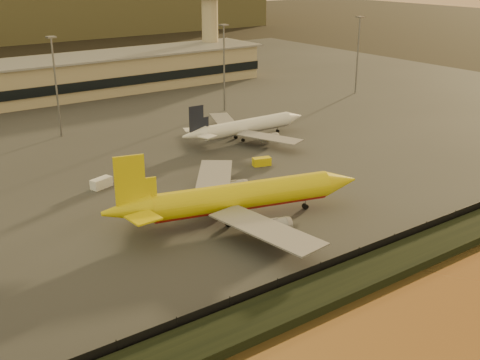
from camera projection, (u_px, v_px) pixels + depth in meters
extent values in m
plane|color=black|center=(293.00, 236.00, 100.66)|extent=(900.00, 900.00, 0.00)
cube|color=black|center=(369.00, 272.00, 87.53)|extent=(320.00, 7.00, 1.40)
cube|color=#2D2D2D|center=(76.00, 119.00, 172.63)|extent=(320.00, 220.00, 0.20)
cube|color=black|center=(349.00, 258.00, 90.35)|extent=(300.00, 0.05, 2.20)
cube|color=tan|center=(39.00, 81.00, 193.24)|extent=(160.00, 22.00, 12.00)
cube|color=black|center=(52.00, 90.00, 185.10)|extent=(160.00, 0.60, 3.00)
cube|color=gray|center=(37.00, 62.00, 191.04)|extent=(164.00, 24.00, 0.60)
cylinder|color=tan|center=(210.00, 35.00, 233.22)|extent=(6.40, 6.40, 30.00)
cylinder|color=slate|center=(56.00, 88.00, 151.35)|extent=(0.50, 0.50, 25.00)
cube|color=slate|center=(51.00, 37.00, 146.92)|extent=(2.20, 2.20, 0.40)
cylinder|color=slate|center=(224.00, 69.00, 177.39)|extent=(0.50, 0.50, 25.00)
cube|color=slate|center=(224.00, 25.00, 172.96)|extent=(2.20, 2.20, 0.40)
cylinder|color=slate|center=(358.00, 56.00, 200.40)|extent=(0.50, 0.50, 25.00)
cube|color=slate|center=(360.00, 17.00, 195.97)|extent=(2.20, 2.20, 0.40)
cylinder|color=#DAC40B|center=(242.00, 196.00, 105.01)|extent=(32.71, 12.87, 4.71)
cylinder|color=#AF130A|center=(242.00, 200.00, 105.30)|extent=(31.57, 11.64, 3.67)
cone|color=#DAC40B|center=(340.00, 181.00, 111.62)|extent=(7.33, 6.17, 4.71)
cone|color=#DAC40B|center=(126.00, 210.00, 97.98)|extent=(9.08, 6.63, 4.71)
cube|color=#DAC40B|center=(130.00, 180.00, 96.48)|extent=(4.91, 1.64, 8.24)
cube|color=#DAC40B|center=(131.00, 197.00, 102.58)|extent=(6.23, 6.21, 0.28)
cube|color=#DAC40B|center=(143.00, 218.00, 94.36)|extent=(4.77, 4.72, 0.28)
cube|color=gray|center=(214.00, 178.00, 115.95)|extent=(17.27, 20.11, 0.28)
cylinder|color=gray|center=(231.00, 188.00, 114.50)|extent=(5.91, 3.89, 2.59)
cube|color=gray|center=(266.00, 229.00, 94.04)|extent=(8.84, 21.00, 0.28)
cylinder|color=gray|center=(271.00, 227.00, 97.93)|extent=(5.91, 3.89, 2.59)
cylinder|color=black|center=(305.00, 206.00, 110.62)|extent=(1.21, 1.06, 1.04)
cylinder|color=slate|center=(305.00, 204.00, 110.43)|extent=(0.18, 0.18, 2.12)
cylinder|color=black|center=(228.00, 224.00, 103.39)|extent=(1.21, 1.06, 1.04)
cylinder|color=slate|center=(228.00, 221.00, 103.20)|extent=(0.18, 0.18, 2.12)
cylinder|color=black|center=(220.00, 215.00, 107.09)|extent=(1.21, 1.06, 1.04)
cylinder|color=slate|center=(220.00, 212.00, 106.90)|extent=(0.18, 0.18, 2.12)
cylinder|color=white|center=(248.00, 126.00, 152.57)|extent=(25.57, 3.79, 3.55)
cylinder|color=gray|center=(248.00, 128.00, 152.78)|extent=(24.85, 3.00, 2.77)
cone|color=white|center=(294.00, 117.00, 160.86)|extent=(5.00, 3.59, 3.55)
cone|color=white|center=(194.00, 135.00, 143.79)|extent=(6.42, 3.61, 3.55)
cube|color=black|center=(196.00, 119.00, 142.82)|extent=(3.90, 0.32, 6.21)
cube|color=white|center=(192.00, 130.00, 147.18)|extent=(4.43, 4.32, 0.21)
cube|color=white|center=(207.00, 136.00, 141.76)|extent=(4.39, 4.28, 0.21)
cube|color=gray|center=(224.00, 120.00, 159.84)|extent=(10.71, 16.65, 0.21)
cylinder|color=gray|center=(235.00, 125.00, 159.32)|extent=(4.27, 1.99, 1.95)
cube|color=gray|center=(269.00, 137.00, 144.95)|extent=(10.46, 16.67, 0.21)
cylinder|color=gray|center=(269.00, 138.00, 148.09)|extent=(4.27, 1.99, 1.95)
cylinder|color=black|center=(278.00, 131.00, 158.91)|extent=(0.79, 0.63, 0.78)
cylinder|color=slate|center=(278.00, 129.00, 158.77)|extent=(0.19, 0.19, 1.60)
cylinder|color=black|center=(243.00, 140.00, 150.94)|extent=(0.79, 0.63, 0.78)
cylinder|color=slate|center=(243.00, 139.00, 150.80)|extent=(0.19, 0.19, 1.60)
cylinder|color=black|center=(236.00, 137.00, 153.38)|extent=(0.79, 0.63, 0.78)
cylinder|color=slate|center=(236.00, 136.00, 153.24)|extent=(0.19, 0.19, 1.60)
cube|color=#DAC40B|center=(262.00, 162.00, 133.56)|extent=(4.38, 2.90, 1.81)
cube|color=white|center=(101.00, 183.00, 120.73)|extent=(4.77, 3.20, 1.97)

